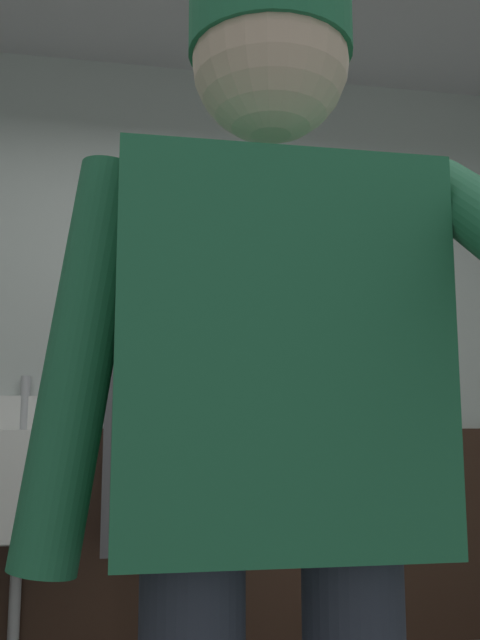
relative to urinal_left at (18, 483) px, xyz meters
name	(u,v)px	position (x,y,z in m)	size (l,w,h in m)	color
wall_back	(185,345)	(0.73, 0.22, 0.63)	(4.63, 0.12, 2.82)	silver
wainscot_band_back	(185,539)	(0.73, 0.14, -0.27)	(4.03, 0.03, 1.00)	#382319
urinal_left	(18,483)	(0.00, 0.00, 0.00)	(0.40, 0.34, 1.24)	white
urinal_middle	(193,480)	(0.75, 0.00, 0.00)	(0.40, 0.34, 1.24)	white
privacy_divider_panel	(108,441)	(0.38, -0.07, 0.17)	(0.04, 0.40, 0.90)	#4C4C51
person	(274,436)	(0.61, -2.23, 0.22)	(0.66, 0.60, 1.67)	#2D3342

